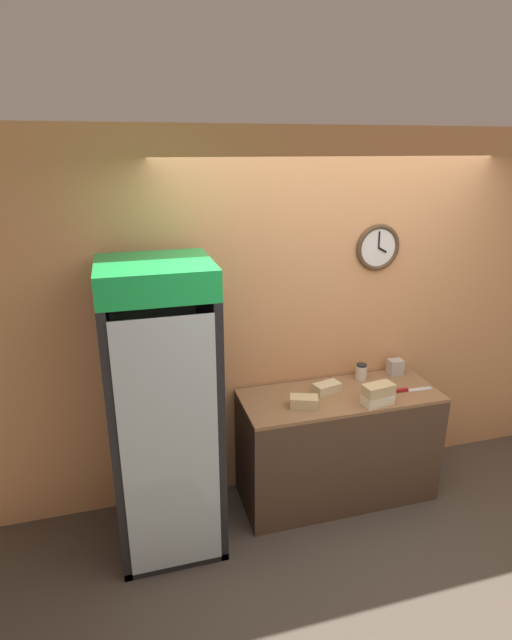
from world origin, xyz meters
The scene contains 11 objects.
ground_plane centered at (0.00, 0.00, 0.00)m, with size 14.00×14.00×0.00m, color #4C4238.
wall_back centered at (0.00, 1.17, 1.35)m, with size 5.20×0.09×2.70m.
prep_counter centered at (0.00, 0.83, 0.43)m, with size 1.45×0.57×0.86m.
beverage_cooler centered at (-1.28, 0.80, 1.05)m, with size 0.66×0.73×1.94m.
sandwich_stack_bottom centered at (0.19, 0.63, 0.90)m, with size 0.23×0.14×0.08m.
sandwich_stack_middle centered at (0.19, 0.63, 0.97)m, with size 0.23×0.14×0.08m.
sandwich_flat_left centered at (-0.08, 0.90, 0.90)m, with size 0.21×0.15×0.07m.
sandwich_flat_right centered at (-0.32, 0.73, 0.90)m, with size 0.22×0.17×0.08m.
chefs_knife centered at (0.50, 0.75, 0.87)m, with size 0.31×0.05×0.02m.
condiment_jar centered at (0.26, 1.03, 0.92)m, with size 0.08×0.08×0.12m.
napkin_dispenser centered at (0.56, 1.03, 0.92)m, with size 0.11×0.09×0.12m.
Camera 1 is at (-1.47, -2.12, 2.56)m, focal length 28.00 mm.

